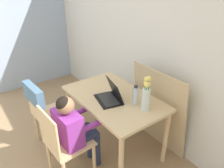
{
  "coord_description": "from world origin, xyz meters",
  "views": [
    {
      "loc": [
        1.73,
        0.4,
        1.94
      ],
      "look_at": [
        0.09,
        1.6,
        0.89
      ],
      "focal_mm": 35.0,
      "sensor_mm": 36.0,
      "label": 1
    }
  ],
  "objects_px": {
    "chair_spare": "(42,106)",
    "flower_vase": "(146,96)",
    "person_seated": "(73,126)",
    "water_bottle": "(135,96)",
    "chair_occupied": "(63,144)",
    "laptop": "(111,95)"
  },
  "relations": [
    {
      "from": "flower_vase",
      "to": "chair_occupied",
      "type": "bearing_deg",
      "value": -112.25
    },
    {
      "from": "person_seated",
      "to": "flower_vase",
      "type": "relative_size",
      "value": 2.63
    },
    {
      "from": "chair_occupied",
      "to": "chair_spare",
      "type": "xyz_separation_m",
      "value": [
        -0.57,
        0.02,
        0.14
      ]
    },
    {
      "from": "chair_spare",
      "to": "flower_vase",
      "type": "relative_size",
      "value": 2.38
    },
    {
      "from": "flower_vase",
      "to": "person_seated",
      "type": "bearing_deg",
      "value": -116.35
    },
    {
      "from": "chair_spare",
      "to": "water_bottle",
      "type": "distance_m",
      "value": 1.08
    },
    {
      "from": "laptop",
      "to": "flower_vase",
      "type": "relative_size",
      "value": 1.0
    },
    {
      "from": "chair_occupied",
      "to": "water_bottle",
      "type": "xyz_separation_m",
      "value": [
        0.18,
        0.75,
        0.37
      ]
    },
    {
      "from": "chair_occupied",
      "to": "flower_vase",
      "type": "height_order",
      "value": "flower_vase"
    },
    {
      "from": "chair_spare",
      "to": "laptop",
      "type": "distance_m",
      "value": 0.81
    },
    {
      "from": "chair_occupied",
      "to": "person_seated",
      "type": "bearing_deg",
      "value": -90.0
    },
    {
      "from": "chair_spare",
      "to": "flower_vase",
      "type": "distance_m",
      "value": 1.2
    },
    {
      "from": "chair_occupied",
      "to": "laptop",
      "type": "relative_size",
      "value": 2.36
    },
    {
      "from": "person_seated",
      "to": "chair_occupied",
      "type": "bearing_deg",
      "value": 90.0
    },
    {
      "from": "chair_spare",
      "to": "water_bottle",
      "type": "relative_size",
      "value": 3.97
    },
    {
      "from": "chair_spare",
      "to": "laptop",
      "type": "xyz_separation_m",
      "value": [
        0.53,
        0.59,
        0.18
      ]
    },
    {
      "from": "flower_vase",
      "to": "chair_spare",
      "type": "bearing_deg",
      "value": -139.36
    },
    {
      "from": "person_seated",
      "to": "water_bottle",
      "type": "distance_m",
      "value": 0.69
    },
    {
      "from": "chair_occupied",
      "to": "flower_vase",
      "type": "distance_m",
      "value": 0.94
    },
    {
      "from": "chair_occupied",
      "to": "laptop",
      "type": "height_order",
      "value": "laptop"
    },
    {
      "from": "water_bottle",
      "to": "flower_vase",
      "type": "bearing_deg",
      "value": 8.18
    },
    {
      "from": "person_seated",
      "to": "flower_vase",
      "type": "bearing_deg",
      "value": -119.49
    }
  ]
}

